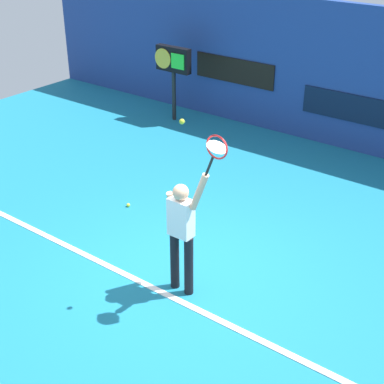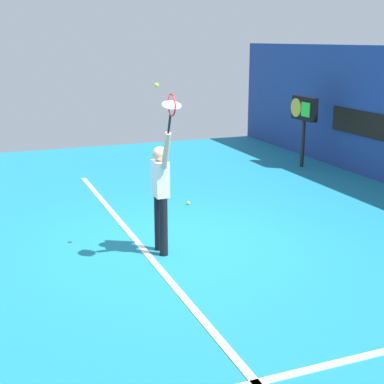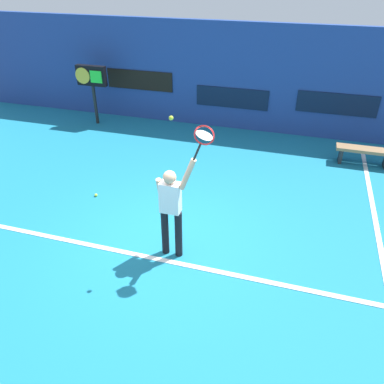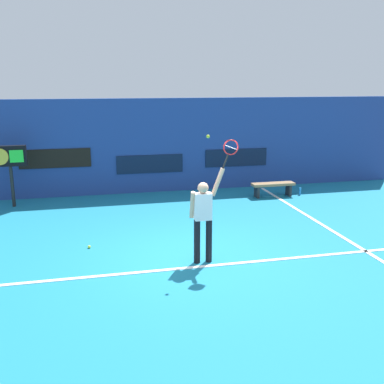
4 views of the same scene
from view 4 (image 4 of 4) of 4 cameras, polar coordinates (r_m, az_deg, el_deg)
The scene contains 14 objects.
ground_plane at distance 9.60m, azimuth -0.49°, elevation -8.28°, with size 18.00×18.00×0.00m, color teal.
back_wall at distance 14.91m, azimuth -5.49°, elevation 5.87°, with size 18.00×0.20×3.10m, color navy.
sponsor_banner_center at distance 14.89m, azimuth -5.38°, elevation 3.57°, with size 2.20×0.03×0.60m, color #0C1933.
sponsor_banner_portside at distance 14.75m, azimuth -17.06°, elevation 4.11°, with size 2.20×0.03×0.60m, color black.
sponsor_banner_starboard at distance 15.54m, azimuth 5.67°, elevation 4.39°, with size 2.20×0.03×0.60m, color #0C1933.
court_baseline at distance 9.08m, azimuth 0.30°, elevation -9.58°, with size 10.00×0.10×0.01m, color white.
court_sideline at distance 12.67m, azimuth 14.83°, elevation -3.15°, with size 0.10×7.00×0.01m, color white.
tennis_player at distance 9.01m, azimuth 1.44°, elevation -2.98°, with size 0.69×0.31×1.97m.
tennis_racket at distance 8.86m, azimuth 4.90°, elevation 5.50°, with size 0.40×0.27×0.62m.
tennis_ball at distance 8.64m, azimuth 2.06°, elevation 7.10°, with size 0.07×0.07×0.07m, color #CCE033.
scoreboard_clock at distance 14.06m, azimuth -22.26°, elevation 3.91°, with size 0.96×0.20×1.82m.
court_bench at distance 14.64m, azimuth 10.30°, elevation 0.72°, with size 1.40×0.36×0.45m.
water_bottle at distance 15.08m, azimuth 13.62°, elevation 0.09°, with size 0.07×0.07×0.24m, color #338CD8.
spare_ball at distance 10.32m, azimuth -12.98°, elevation -6.83°, with size 0.07×0.07×0.07m, color #CCE033.
Camera 4 is at (-1.92, -8.68, 3.63)m, focal length 41.80 mm.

